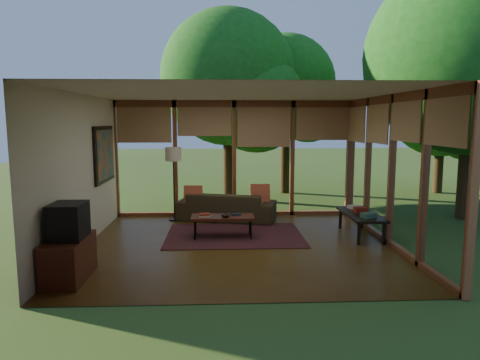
{
  "coord_description": "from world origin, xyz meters",
  "views": [
    {
      "loc": [
        -0.32,
        -7.5,
        2.23
      ],
      "look_at": [
        0.05,
        0.7,
        1.09
      ],
      "focal_mm": 32.0,
      "sensor_mm": 36.0,
      "label": 1
    }
  ],
  "objects_px": {
    "sofa": "(227,206)",
    "television": "(68,221)",
    "media_cabinet": "(69,259)",
    "floor_lamp": "(173,158)",
    "coffee_table": "(223,218)",
    "side_console": "(361,215)"
  },
  "relations": [
    {
      "from": "sofa",
      "to": "television",
      "type": "relative_size",
      "value": 3.94
    },
    {
      "from": "floor_lamp",
      "to": "television",
      "type": "bearing_deg",
      "value": -106.66
    },
    {
      "from": "television",
      "to": "floor_lamp",
      "type": "relative_size",
      "value": 0.33
    },
    {
      "from": "media_cabinet",
      "to": "television",
      "type": "xyz_separation_m",
      "value": [
        0.02,
        0.0,
        0.55
      ]
    },
    {
      "from": "floor_lamp",
      "to": "coffee_table",
      "type": "xyz_separation_m",
      "value": [
        1.08,
        -1.51,
        -1.01
      ]
    },
    {
      "from": "television",
      "to": "floor_lamp",
      "type": "height_order",
      "value": "floor_lamp"
    },
    {
      "from": "floor_lamp",
      "to": "sofa",
      "type": "bearing_deg",
      "value": -1.3
    },
    {
      "from": "sofa",
      "to": "side_console",
      "type": "bearing_deg",
      "value": 164.49
    },
    {
      "from": "floor_lamp",
      "to": "coffee_table",
      "type": "relative_size",
      "value": 1.38
    },
    {
      "from": "sofa",
      "to": "television",
      "type": "distance_m",
      "value": 4.27
    },
    {
      "from": "sofa",
      "to": "floor_lamp",
      "type": "bearing_deg",
      "value": 13.05
    },
    {
      "from": "media_cabinet",
      "to": "side_console",
      "type": "relative_size",
      "value": 0.71
    },
    {
      "from": "sofa",
      "to": "television",
      "type": "height_order",
      "value": "television"
    },
    {
      "from": "side_console",
      "to": "floor_lamp",
      "type": "bearing_deg",
      "value": 158.15
    },
    {
      "from": "television",
      "to": "coffee_table",
      "type": "bearing_deg",
      "value": 44.14
    },
    {
      "from": "television",
      "to": "floor_lamp",
      "type": "xyz_separation_m",
      "value": [
        1.08,
        3.61,
        0.56
      ]
    },
    {
      "from": "media_cabinet",
      "to": "side_console",
      "type": "xyz_separation_m",
      "value": [
        4.87,
        2.09,
        0.11
      ]
    },
    {
      "from": "sofa",
      "to": "coffee_table",
      "type": "distance_m",
      "value": 1.49
    },
    {
      "from": "sofa",
      "to": "television",
      "type": "bearing_deg",
      "value": 72.05
    },
    {
      "from": "floor_lamp",
      "to": "coffee_table",
      "type": "height_order",
      "value": "floor_lamp"
    },
    {
      "from": "floor_lamp",
      "to": "side_console",
      "type": "relative_size",
      "value": 1.18
    },
    {
      "from": "media_cabinet",
      "to": "floor_lamp",
      "type": "xyz_separation_m",
      "value": [
        1.1,
        3.61,
        1.11
      ]
    }
  ]
}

